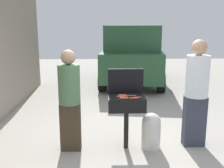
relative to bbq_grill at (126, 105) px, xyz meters
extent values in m
plane|color=#9E998E|center=(-0.07, 0.06, -0.76)|extent=(24.00, 24.00, 0.00)
cylinder|color=black|center=(0.00, 0.00, -0.42)|extent=(0.08, 0.08, 0.68)
cube|color=black|center=(0.00, 0.00, 0.03)|extent=(0.60, 0.44, 0.22)
cube|color=black|center=(0.00, 0.22, 0.35)|extent=(0.60, 0.05, 0.42)
cylinder|color=#B74C33|center=(-0.06, -0.11, 0.15)|extent=(0.13, 0.03, 0.03)
cylinder|color=#B74C33|center=(0.09, -0.16, 0.15)|extent=(0.13, 0.03, 0.03)
cylinder|color=#C6593D|center=(-0.06, 0.03, 0.15)|extent=(0.13, 0.03, 0.03)
cylinder|color=#C6593D|center=(-0.10, -0.06, 0.15)|extent=(0.13, 0.03, 0.03)
cylinder|color=#AD4228|center=(0.09, -0.02, 0.15)|extent=(0.13, 0.03, 0.03)
cylinder|color=#B74C33|center=(0.16, -0.12, 0.15)|extent=(0.13, 0.03, 0.03)
cylinder|color=#C6593D|center=(-0.06, -0.16, 0.15)|extent=(0.13, 0.04, 0.03)
cylinder|color=#AD4228|center=(-0.04, -0.02, 0.15)|extent=(0.13, 0.03, 0.03)
cylinder|color=silver|center=(0.42, -0.02, -0.53)|extent=(0.32, 0.32, 0.46)
sphere|color=silver|center=(0.42, -0.02, -0.30)|extent=(0.31, 0.31, 0.31)
cube|color=#3F3323|center=(-0.92, -0.03, -0.36)|extent=(0.33, 0.18, 0.80)
cylinder|color=#4C724C|center=(-0.92, -0.03, 0.36)|extent=(0.35, 0.35, 0.63)
sphere|color=tan|center=(-0.92, -0.03, 0.79)|extent=(0.23, 0.23, 0.23)
cube|color=#333847|center=(1.17, 0.07, -0.32)|extent=(0.36, 0.20, 0.87)
cylinder|color=silver|center=(1.17, 0.07, 0.46)|extent=(0.38, 0.38, 0.69)
sphere|color=tan|center=(1.17, 0.07, 0.93)|extent=(0.25, 0.25, 0.25)
cube|color=#234C2D|center=(0.69, 5.41, 0.01)|extent=(2.43, 4.60, 0.90)
cube|color=#234C2D|center=(0.66, 5.21, 0.86)|extent=(2.07, 2.80, 0.80)
cylinder|color=black|center=(1.39, 3.77, -0.44)|extent=(0.30, 0.66, 0.64)
cylinder|color=black|center=(-0.40, 4.00, -0.44)|extent=(0.30, 0.66, 0.64)
cylinder|color=black|center=(1.77, 6.83, -0.44)|extent=(0.30, 0.66, 0.64)
cylinder|color=black|center=(-0.02, 7.05, -0.44)|extent=(0.30, 0.66, 0.64)
camera|label=1|loc=(-0.38, -4.24, 1.29)|focal=43.26mm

